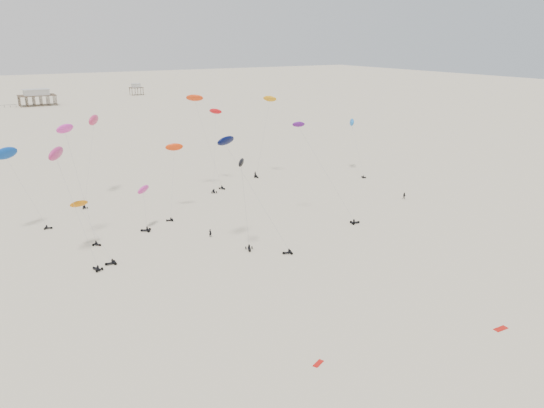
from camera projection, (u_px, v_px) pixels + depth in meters
ground_plane at (123, 146)px, 203.04m from camera, size 900.00×900.00×0.00m
pavilion_main at (37, 99)px, 319.96m from camera, size 21.00×13.00×9.80m
pavilion_small at (136, 90)px, 378.80m from camera, size 9.00×7.00×8.00m
rig_0 at (268, 111)px, 155.24m from camera, size 8.48×5.66×23.67m
rig_1 at (215, 138)px, 145.90m from camera, size 9.22×14.63×22.53m
rig_2 at (91, 226)px, 100.78m from camera, size 5.34×13.98×14.42m
rig_3 at (245, 200)px, 101.25m from camera, size 3.14×4.67×18.16m
rig_4 at (200, 116)px, 140.79m from camera, size 8.18×8.70×25.65m
rig_5 at (71, 152)px, 103.76m from camera, size 5.73×9.52×23.88m
rig_6 at (93, 126)px, 134.34m from camera, size 9.66×14.72×22.45m
rig_7 at (238, 162)px, 102.28m from camera, size 10.52×15.14×23.66m
rig_8 at (174, 159)px, 124.00m from camera, size 8.19×10.41×17.08m
rig_9 at (331, 181)px, 118.78m from camera, size 9.31×15.32×24.69m
rig_10 at (9, 160)px, 110.17m from camera, size 9.77×6.37×18.28m
rig_11 at (62, 170)px, 95.25m from camera, size 6.56×14.22×21.85m
rig_12 at (353, 128)px, 162.10m from camera, size 6.26×14.25×17.50m
rig_13 at (144, 202)px, 113.41m from camera, size 4.36×5.80×9.74m
spectator_0 at (210, 237)px, 110.50m from camera, size 0.85×0.89×2.03m
spectator_1 at (404, 199)px, 136.25m from camera, size 1.15×1.05×2.04m
spectator_3 at (255, 178)px, 156.62m from camera, size 0.90×0.67×2.31m
grounded_kite_a at (501, 329)px, 75.71m from camera, size 2.22×0.96×0.08m
grounded_kite_b at (318, 364)px, 67.67m from camera, size 1.93×1.41×0.07m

